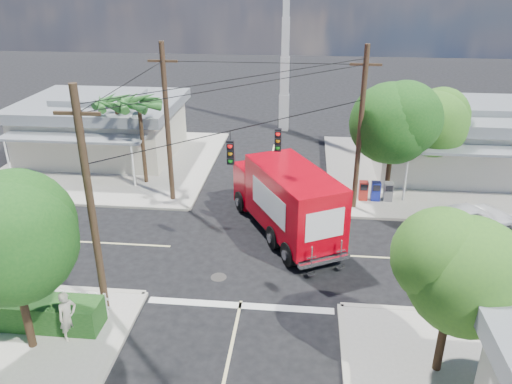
# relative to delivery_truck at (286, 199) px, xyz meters

# --- Properties ---
(ground) EXTENTS (120.00, 120.00, 0.00)m
(ground) POSITION_rel_delivery_truck_xyz_m (-1.51, -2.00, -1.86)
(ground) COLOR black
(ground) RESTS_ON ground
(sidewalk_ne) EXTENTS (14.12, 14.12, 0.14)m
(sidewalk_ne) POSITION_rel_delivery_truck_xyz_m (9.37, 8.88, -1.79)
(sidewalk_ne) COLOR #A09A90
(sidewalk_ne) RESTS_ON ground
(sidewalk_nw) EXTENTS (14.12, 14.12, 0.14)m
(sidewalk_nw) POSITION_rel_delivery_truck_xyz_m (-12.39, 8.88, -1.79)
(sidewalk_nw) COLOR #A09A90
(sidewalk_nw) RESTS_ON ground
(road_markings) EXTENTS (32.00, 32.00, 0.01)m
(road_markings) POSITION_rel_delivery_truck_xyz_m (-1.51, -3.47, -1.86)
(road_markings) COLOR beige
(road_markings) RESTS_ON ground
(building_ne) EXTENTS (11.80, 10.20, 4.50)m
(building_ne) POSITION_rel_delivery_truck_xyz_m (10.99, 9.97, 0.46)
(building_ne) COLOR white
(building_ne) RESTS_ON sidewalk_ne
(building_nw) EXTENTS (10.80, 10.20, 4.30)m
(building_nw) POSITION_rel_delivery_truck_xyz_m (-13.51, 10.47, 0.36)
(building_nw) COLOR beige
(building_nw) RESTS_ON sidewalk_nw
(radio_tower) EXTENTS (0.80, 0.80, 17.00)m
(radio_tower) POSITION_rel_delivery_truck_xyz_m (-1.01, 18.00, 3.78)
(radio_tower) COLOR silver
(radio_tower) RESTS_ON ground
(tree_sw_front) EXTENTS (3.88, 3.78, 6.03)m
(tree_sw_front) POSITION_rel_delivery_truck_xyz_m (-8.50, -9.54, 2.47)
(tree_sw_front) COLOR #422D1C
(tree_sw_front) RESTS_ON sidewalk_sw
(tree_ne_front) EXTENTS (4.21, 4.14, 6.66)m
(tree_ne_front) POSITION_rel_delivery_truck_xyz_m (5.70, 4.76, 2.90)
(tree_ne_front) COLOR #422D1C
(tree_ne_front) RESTS_ON sidewalk_ne
(tree_ne_back) EXTENTS (3.77, 3.66, 5.82)m
(tree_ne_back) POSITION_rel_delivery_truck_xyz_m (8.30, 6.96, 2.33)
(tree_ne_back) COLOR #422D1C
(tree_ne_back) RESTS_ON sidewalk_ne
(tree_se) EXTENTS (3.67, 3.54, 5.62)m
(tree_se) POSITION_rel_delivery_truck_xyz_m (5.50, -9.24, 2.18)
(tree_se) COLOR #422D1C
(tree_se) RESTS_ON sidewalk_se
(palm_nw_front) EXTENTS (3.01, 3.08, 5.59)m
(palm_nw_front) POSITION_rel_delivery_truck_xyz_m (-9.01, 5.50, 3.18)
(palm_nw_front) COLOR #422D1C
(palm_nw_front) RESTS_ON sidewalk_nw
(palm_nw_back) EXTENTS (3.01, 3.08, 5.19)m
(palm_nw_back) POSITION_rel_delivery_truck_xyz_m (-11.01, 7.00, 2.81)
(palm_nw_back) COLOR #422D1C
(palm_nw_back) RESTS_ON sidewalk_nw
(utility_poles) EXTENTS (12.00, 10.68, 9.00)m
(utility_poles) POSITION_rel_delivery_truck_xyz_m (-3.10, -0.39, 2.81)
(utility_poles) COLOR #473321
(utility_poles) RESTS_ON ground
(picket_fence) EXTENTS (5.94, 0.06, 1.00)m
(picket_fence) POSITION_rel_delivery_truck_xyz_m (-9.31, -7.60, -1.18)
(picket_fence) COLOR silver
(picket_fence) RESTS_ON sidewalk_sw
(hedge_sw) EXTENTS (6.20, 1.20, 1.10)m
(hedge_sw) POSITION_rel_delivery_truck_xyz_m (-9.51, -8.40, -1.17)
(hedge_sw) COLOR #143F15
(hedge_sw) RESTS_ON sidewalk_sw
(vending_boxes) EXTENTS (1.90, 0.50, 1.10)m
(vending_boxes) POSITION_rel_delivery_truck_xyz_m (4.99, 4.20, -1.17)
(vending_boxes) COLOR #B2241D
(vending_boxes) RESTS_ON sidewalk_ne
(delivery_truck) EXTENTS (6.17, 8.62, 3.66)m
(delivery_truck) POSITION_rel_delivery_truck_xyz_m (0.00, 0.00, 0.00)
(delivery_truck) COLOR black
(delivery_truck) RESTS_ON ground
(parked_car) EXTENTS (5.48, 3.92, 1.39)m
(parked_car) POSITION_rel_delivery_truck_xyz_m (9.37, 1.13, -1.17)
(parked_car) COLOR silver
(parked_car) RESTS_ON ground
(pedestrian) EXTENTS (0.78, 0.84, 1.92)m
(pedestrian) POSITION_rel_delivery_truck_xyz_m (-7.32, -8.97, -0.76)
(pedestrian) COLOR #BAB29D
(pedestrian) RESTS_ON sidewalk_sw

